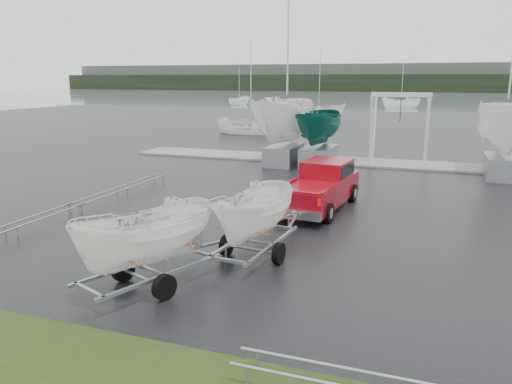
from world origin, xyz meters
The scene contains 18 objects.
ground_plane centered at (0.00, 0.00, 0.00)m, with size 120.00×120.00×0.00m, color black.
lake centered at (0.00, 100.00, -0.01)m, with size 300.00×300.00×0.00m, color slate.
dock centered at (0.00, 13.00, 0.05)m, with size 30.00×3.00×0.12m, color gray.
treeline centered at (0.00, 170.00, 3.00)m, with size 300.00×8.00×6.00m, color black.
far_hill centered at (0.00, 178.00, 5.00)m, with size 300.00×6.00×10.00m, color #4C5651.
pickup_truck centered at (-0.60, 2.04, 0.92)m, with size 2.31×5.44×1.76m.
trailer_hitched centered at (-1.14, -4.06, 2.44)m, with size 1.83×3.69×4.47m.
trailer_parked centered at (-2.81, -6.86, 2.44)m, with size 2.40×3.78×4.48m.
boat_hoist centered at (1.40, 13.00, 2.67)m, with size 3.30×2.18×4.12m.
keelboat_0 centered at (-4.83, 11.00, 4.46)m, with size 2.80×3.20×10.98m.
keelboat_1 centered at (-2.81, 11.20, 3.33)m, with size 2.13×3.20×6.75m.
keelboat_2 centered at (6.65, 11.00, 4.33)m, with size 2.72×3.20×10.90m.
mast_rack_0 centered at (-9.00, 1.00, 0.35)m, with size 0.56×6.50×0.06m.
mast_rack_1 centered at (-9.00, -5.00, 0.35)m, with size 0.56×6.50×0.06m.
moored_boat_0 centered at (-12.26, 25.43, 0.00)m, with size 2.65×2.58×11.37m.
moored_boat_1 centered at (-10.38, 44.13, 0.00)m, with size 3.95×3.91×11.89m.
moored_boat_4 centered at (-31.00, 69.46, 0.01)m, with size 2.70×2.75×11.22m.
moored_boat_5 centered at (-2.38, 68.64, 0.00)m, with size 4.09×4.09×11.80m.
Camera 1 is at (3.41, -16.53, 4.94)m, focal length 35.00 mm.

